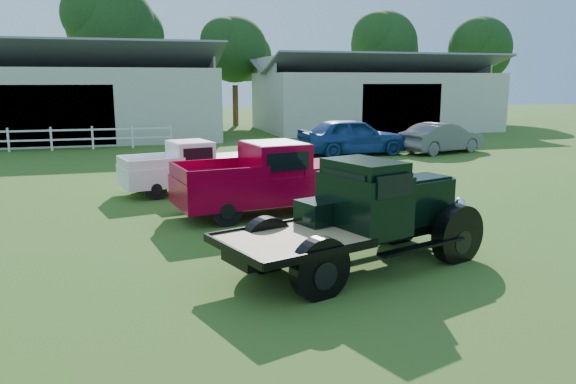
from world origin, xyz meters
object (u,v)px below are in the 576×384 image
object	(u,v)px
vintage_flatbed	(359,215)
white_pickup	(188,167)
misc_car_blue	(352,136)
misc_car_grey	(442,138)
red_pickup	(271,177)

from	to	relation	value
vintage_flatbed	white_pickup	bearing A→B (deg)	87.14
vintage_flatbed	misc_car_blue	bearing A→B (deg)	49.78
white_pickup	misc_car_blue	size ratio (longest dim) A/B	0.83
misc_car_blue	misc_car_grey	world-z (taller)	misc_car_blue
red_pickup	misc_car_blue	xyz separation A→B (m)	(6.67, 10.52, -0.07)
white_pickup	misc_car_blue	distance (m)	10.98
vintage_flatbed	misc_car_grey	world-z (taller)	vintage_flatbed
red_pickup	white_pickup	distance (m)	4.02
vintage_flatbed	misc_car_grey	xyz separation A→B (m)	(10.77, 14.90, -0.30)
white_pickup	misc_car_grey	size ratio (longest dim) A/B	0.97
misc_car_grey	white_pickup	bearing A→B (deg)	99.90
red_pickup	vintage_flatbed	bearing A→B (deg)	-92.99
red_pickup	misc_car_blue	distance (m)	12.45
vintage_flatbed	red_pickup	distance (m)	4.87
vintage_flatbed	red_pickup	size ratio (longest dim) A/B	0.98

